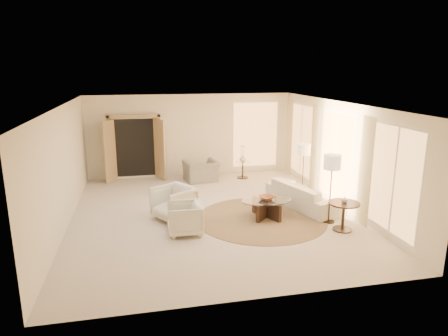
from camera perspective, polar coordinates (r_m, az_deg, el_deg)
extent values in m
cube|color=beige|center=(10.36, -1.71, -6.61)|extent=(7.00, 8.00, 0.02)
cube|color=white|center=(9.73, -1.84, 9.07)|extent=(7.00, 8.00, 0.02)
cube|color=silver|center=(13.83, -4.75, 4.68)|extent=(7.00, 0.04, 2.80)
cube|color=silver|center=(6.22, 4.89, -7.17)|extent=(7.00, 0.04, 2.80)
cube|color=silver|center=(9.96, -22.00, -0.01)|extent=(0.04, 8.00, 2.80)
cube|color=silver|center=(11.10, 16.30, 1.82)|extent=(0.04, 8.00, 2.80)
cube|color=tan|center=(13.67, -12.59, 2.91)|extent=(1.80, 0.12, 2.16)
cube|color=tan|center=(13.45, -15.99, 2.31)|extent=(0.35, 0.66, 2.00)
cube|color=tan|center=(13.43, -9.17, 2.66)|extent=(0.35, 0.66, 2.00)
cylinder|color=#493621|center=(10.08, 5.34, -7.17)|extent=(3.47, 3.47, 0.01)
imported|color=silver|center=(10.96, 11.31, -3.81)|extent=(1.55, 2.45, 0.67)
imported|color=silver|center=(9.95, -7.15, -4.77)|extent=(1.17, 1.19, 0.91)
imported|color=silver|center=(9.11, -5.59, -6.97)|extent=(0.72, 0.77, 0.78)
imported|color=gray|center=(13.18, -3.28, 0.05)|extent=(1.15, 0.85, 0.92)
cube|color=black|center=(10.10, 6.07, -5.88)|extent=(0.51, 0.90, 0.43)
cube|color=black|center=(10.10, 6.07, -5.88)|extent=(0.73, 0.76, 0.43)
cylinder|color=white|center=(10.02, 6.10, -4.55)|extent=(1.47, 1.47, 0.02)
cylinder|color=black|center=(9.76, 16.53, -8.40)|extent=(0.44, 0.44, 0.03)
cylinder|color=black|center=(9.64, 16.66, -6.69)|extent=(0.07, 0.07, 0.63)
cylinder|color=black|center=(9.54, 16.79, -4.85)|extent=(0.71, 0.71, 0.03)
cylinder|color=#31291D|center=(13.66, 2.66, -1.37)|extent=(0.38, 0.38, 0.03)
cylinder|color=#31291D|center=(13.59, 2.67, -0.29)|extent=(0.06, 0.06, 0.54)
cylinder|color=white|center=(13.52, 2.68, 0.87)|extent=(0.49, 0.49, 0.03)
cylinder|color=#31291D|center=(12.02, 11.05, -3.80)|extent=(0.26, 0.26, 0.03)
cylinder|color=#31291D|center=(11.84, 11.20, -0.84)|extent=(0.03, 0.03, 1.31)
cylinder|color=beige|center=(11.67, 11.37, 2.63)|extent=(0.37, 0.37, 0.32)
cylinder|color=#31291D|center=(10.15, 14.68, -7.38)|extent=(0.28, 0.28, 0.03)
cylinder|color=#31291D|center=(9.93, 14.93, -3.63)|extent=(0.03, 0.03, 1.42)
cylinder|color=beige|center=(9.72, 15.23, 0.82)|extent=(0.41, 0.41, 0.35)
imported|color=brown|center=(10.00, 6.11, -4.25)|extent=(0.49, 0.49, 0.09)
imported|color=silver|center=(9.51, 16.83, -4.36)|extent=(0.18, 0.18, 0.15)
imported|color=silver|center=(13.49, 2.69, 1.38)|extent=(0.28, 0.28, 0.23)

